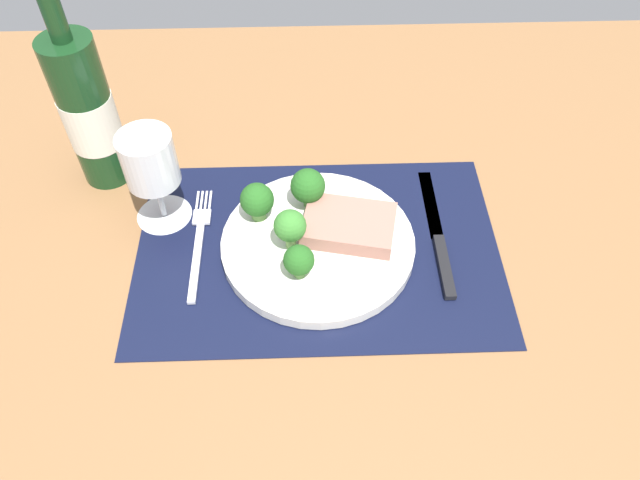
{
  "coord_description": "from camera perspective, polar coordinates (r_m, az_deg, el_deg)",
  "views": [
    {
      "loc": [
        -1.4,
        -51.33,
        63.07
      ],
      "look_at": [
        0.27,
        0.02,
        1.9
      ],
      "focal_mm": 34.37,
      "sensor_mm": 36.0,
      "label": 1
    }
  ],
  "objects": [
    {
      "name": "knife",
      "position": [
        0.83,
        11.01,
        -0.03
      ],
      "size": [
        1.8,
        23.0,
        0.8
      ],
      "rotation": [
        0.0,
        0.0,
        0.04
      ],
      "color": "black",
      "rests_on": "placemat"
    },
    {
      "name": "plate",
      "position": [
        0.8,
        -0.19,
        -0.38
      ],
      "size": [
        25.4,
        25.4,
        1.6
      ],
      "primitive_type": "cylinder",
      "color": "silver",
      "rests_on": "placemat"
    },
    {
      "name": "wine_glass",
      "position": [
        0.81,
        -15.51,
        6.72
      ],
      "size": [
        7.57,
        7.57,
        14.12
      ],
      "color": "silver",
      "rests_on": "ground_plane"
    },
    {
      "name": "ground_plane",
      "position": [
        0.82,
        -0.19,
        -1.53
      ],
      "size": [
        140.0,
        110.0,
        3.0
      ],
      "primitive_type": "cube",
      "color": "brown"
    },
    {
      "name": "broccoli_front_edge",
      "position": [
        0.74,
        -1.98,
        -1.93
      ],
      "size": [
        3.86,
        3.86,
        4.87
      ],
      "color": "#5B8942",
      "rests_on": "plate"
    },
    {
      "name": "broccoli_near_fork",
      "position": [
        0.82,
        -1.14,
        5.03
      ],
      "size": [
        4.7,
        4.7,
        5.98
      ],
      "color": "#5B8942",
      "rests_on": "plate"
    },
    {
      "name": "fork",
      "position": [
        0.83,
        -11.21,
        -0.13
      ],
      "size": [
        2.4,
        19.2,
        0.5
      ],
      "rotation": [
        0.0,
        0.0,
        -0.02
      ],
      "color": "silver",
      "rests_on": "placemat"
    },
    {
      "name": "broccoli_center",
      "position": [
        0.76,
        -2.81,
        1.26
      ],
      "size": [
        4.17,
        4.17,
        6.01
      ],
      "color": "#6B994C",
      "rests_on": "plate"
    },
    {
      "name": "placemat",
      "position": [
        0.81,
        -0.19,
        -0.81
      ],
      "size": [
        47.89,
        32.28,
        0.3
      ],
      "primitive_type": "cube",
      "color": "black",
      "rests_on": "ground_plane"
    },
    {
      "name": "wine_bottle",
      "position": [
        0.89,
        -20.77,
        11.15
      ],
      "size": [
        7.24,
        7.24,
        31.74
      ],
      "color": "#143819",
      "rests_on": "ground_plane"
    },
    {
      "name": "steak",
      "position": [
        0.8,
        2.7,
        1.39
      ],
      "size": [
        13.26,
        10.47,
        2.34
      ],
      "primitive_type": "cube",
      "rotation": [
        0.0,
        0.0,
        -0.21
      ],
      "color": "#9E6B5B",
      "rests_on": "plate"
    },
    {
      "name": "broccoli_near_steak",
      "position": [
        0.81,
        -5.88,
        3.68
      ],
      "size": [
        4.5,
        4.5,
        5.56
      ],
      "color": "#5B8942",
      "rests_on": "plate"
    }
  ]
}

